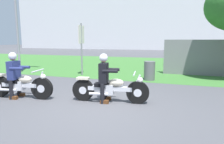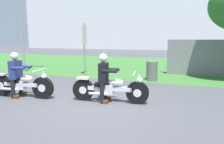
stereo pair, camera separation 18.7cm
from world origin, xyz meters
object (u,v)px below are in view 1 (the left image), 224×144
at_px(motorcycle_lead, 110,89).
at_px(trash_can, 149,71).
at_px(motorcycle_follow, 20,85).
at_px(streetlight_pole, 17,2).
at_px(sign_banner, 81,41).
at_px(rider_lead, 104,74).
at_px(rider_follow, 14,71).

distance_m(motorcycle_lead, trash_can, 3.61).
bearing_deg(motorcycle_follow, trash_can, 42.01).
xyz_separation_m(streetlight_pole, trash_can, (7.07, -0.03, -3.32)).
relative_size(motorcycle_follow, streetlight_pole, 0.35).
relative_size(motorcycle_lead, trash_can, 2.64).
bearing_deg(streetlight_pole, trash_can, -0.28).
height_order(motorcycle_lead, sign_banner, sign_banner).
distance_m(rider_lead, rider_follow, 2.80).
bearing_deg(motorcycle_follow, sign_banner, 82.74).
xyz_separation_m(motorcycle_lead, motorcycle_follow, (-2.76, -0.47, 0.01)).
distance_m(streetlight_pole, trash_can, 7.81).
height_order(motorcycle_lead, rider_lead, rider_lead).
distance_m(motorcycle_lead, sign_banner, 4.90).
bearing_deg(motorcycle_follow, streetlight_pole, 124.33).
bearing_deg(rider_follow, rider_lead, 2.06).
bearing_deg(motorcycle_follow, rider_lead, 2.25).
xyz_separation_m(motorcycle_lead, rider_lead, (-0.17, -0.02, 0.43)).
height_order(motorcycle_follow, trash_can, motorcycle_follow).
height_order(streetlight_pole, sign_banner, streetlight_pole).
bearing_deg(streetlight_pole, motorcycle_follow, -48.05).
height_order(motorcycle_follow, streetlight_pole, streetlight_pole).
bearing_deg(sign_banner, motorcycle_follow, -89.64).
distance_m(motorcycle_follow, rider_follow, 0.46).
distance_m(streetlight_pole, sign_banner, 4.15).
relative_size(trash_can, sign_banner, 0.33).
relative_size(motorcycle_lead, rider_follow, 1.58).
xyz_separation_m(motorcycle_follow, streetlight_pole, (-3.65, 4.06, 3.34)).
xyz_separation_m(rider_lead, rider_follow, (-2.76, -0.47, 0.01)).
xyz_separation_m(streetlight_pole, sign_banner, (3.62, 0.21, -2.02)).
relative_size(rider_lead, motorcycle_follow, 0.66).
relative_size(rider_follow, streetlight_pole, 0.23).
distance_m(motorcycle_lead, rider_lead, 0.46).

